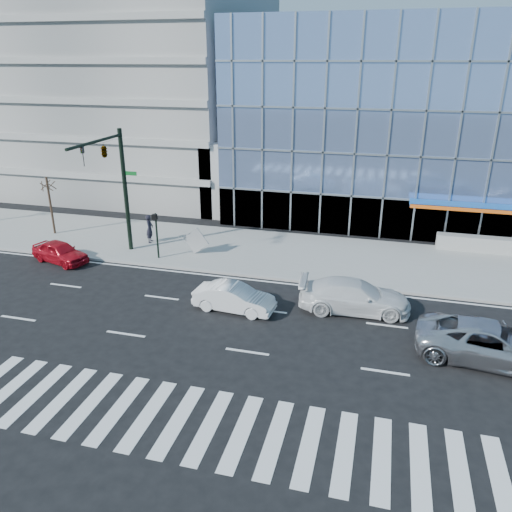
# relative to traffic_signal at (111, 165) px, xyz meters

# --- Properties ---
(ground) EXTENTS (160.00, 160.00, 0.00)m
(ground) POSITION_rel_traffic_signal_xyz_m (11.00, -4.57, -6.16)
(ground) COLOR black
(ground) RESTS_ON ground
(sidewalk) EXTENTS (120.00, 8.00, 0.15)m
(sidewalk) POSITION_rel_traffic_signal_xyz_m (11.00, 3.43, -6.09)
(sidewalk) COLOR gray
(sidewalk) RESTS_ON ground
(theatre_building) EXTENTS (42.00, 26.00, 15.00)m
(theatre_building) POSITION_rel_traffic_signal_xyz_m (25.00, 21.43, 1.34)
(theatre_building) COLOR #7792C7
(theatre_building) RESTS_ON ground
(parking_garage) EXTENTS (24.00, 24.00, 20.00)m
(parking_garage) POSITION_rel_traffic_signal_xyz_m (-9.00, 21.43, 3.84)
(parking_garage) COLOR gray
(parking_garage) RESTS_ON ground
(ramp_block) EXTENTS (6.00, 8.00, 6.00)m
(ramp_block) POSITION_rel_traffic_signal_xyz_m (5.00, 13.43, -3.16)
(ramp_block) COLOR gray
(ramp_block) RESTS_ON ground
(traffic_signal) EXTENTS (1.14, 5.74, 8.00)m
(traffic_signal) POSITION_rel_traffic_signal_xyz_m (0.00, 0.00, 0.00)
(traffic_signal) COLOR black
(traffic_signal) RESTS_ON sidewalk
(ped_signal_post) EXTENTS (0.30, 0.33, 3.00)m
(ped_signal_post) POSITION_rel_traffic_signal_xyz_m (2.50, 0.37, -4.02)
(ped_signal_post) COLOR black
(ped_signal_post) RESTS_ON sidewalk
(street_tree_near) EXTENTS (1.10, 1.10, 4.23)m
(street_tree_near) POSITION_rel_traffic_signal_xyz_m (-7.00, 2.93, -2.39)
(street_tree_near) COLOR #332319
(street_tree_near) RESTS_ON sidewalk
(silver_suv) EXTENTS (6.46, 3.54, 1.72)m
(silver_suv) POSITION_rel_traffic_signal_xyz_m (21.27, -6.53, -5.31)
(silver_suv) COLOR #BDBCC1
(silver_suv) RESTS_ON ground
(white_suv) EXTENTS (5.85, 2.76, 1.65)m
(white_suv) POSITION_rel_traffic_signal_xyz_m (15.27, -3.38, -5.34)
(white_suv) COLOR white
(white_suv) RESTS_ON ground
(white_sedan) EXTENTS (4.35, 1.84, 1.40)m
(white_sedan) POSITION_rel_traffic_signal_xyz_m (9.27, -4.92, -5.47)
(white_sedan) COLOR silver
(white_sedan) RESTS_ON ground
(red_sedan) EXTENTS (4.30, 2.66, 1.37)m
(red_sedan) POSITION_rel_traffic_signal_xyz_m (-3.41, -1.50, -5.48)
(red_sedan) COLOR #B00D1A
(red_sedan) RESTS_ON ground
(pedestrian) EXTENTS (0.59, 0.79, 1.98)m
(pedestrian) POSITION_rel_traffic_signal_xyz_m (0.69, 3.01, -5.03)
(pedestrian) COLOR black
(pedestrian) RESTS_ON sidewalk
(tilted_panel) EXTENTS (1.82, 0.15, 1.82)m
(tilted_panel) POSITION_rel_traffic_signal_xyz_m (4.61, 1.74, -5.10)
(tilted_panel) COLOR #9E9E9E
(tilted_panel) RESTS_ON sidewalk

